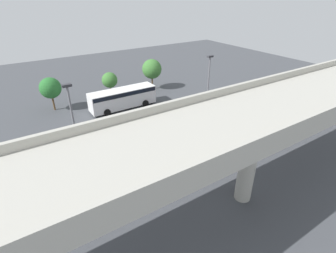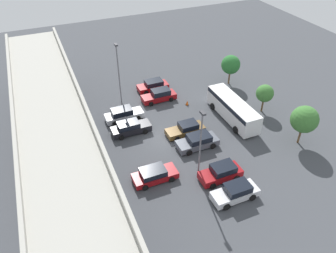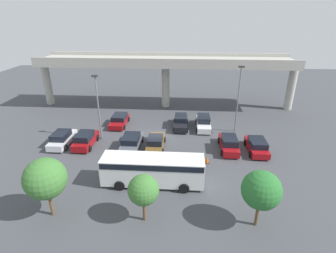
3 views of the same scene
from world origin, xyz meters
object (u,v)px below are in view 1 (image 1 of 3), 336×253
(parked_car_4, at_px, (151,121))
(shuttle_bus, at_px, (123,97))
(lamp_post_near_aisle, at_px, (75,127))
(tree_front_left, at_px, (152,69))
(parked_car_2, at_px, (223,129))
(parked_car_7, at_px, (82,140))
(lamp_post_mid_lot, at_px, (208,83))
(tree_front_right, at_px, (50,88))
(parked_car_0, at_px, (220,101))
(parked_car_1, at_px, (204,105))
(tree_front_centre, at_px, (110,80))
(parked_car_8, at_px, (51,148))
(parked_car_3, at_px, (170,114))
(parked_car_6, at_px, (129,160))
(parked_car_5, at_px, (158,151))
(traffic_cone, at_px, (97,126))

(parked_car_4, relative_size, shuttle_bus, 0.52)
(lamp_post_near_aisle, xyz_separation_m, tree_front_left, (-16.60, -16.57, -1.66))
(parked_car_2, xyz_separation_m, parked_car_7, (14.07, -6.20, 0.08))
(lamp_post_mid_lot, xyz_separation_m, tree_front_right, (15.64, -13.30, -1.55))
(parked_car_0, xyz_separation_m, parked_car_7, (19.39, 0.08, -0.00))
(parked_car_4, relative_size, parked_car_7, 0.99)
(parked_car_1, bearing_deg, parked_car_0, 88.47)
(parked_car_2, relative_size, tree_front_centre, 1.18)
(parked_car_1, bearing_deg, tree_front_right, -123.85)
(parked_car_7, xyz_separation_m, tree_front_right, (0.36, -11.51, 2.35))
(parked_car_0, bearing_deg, parked_car_8, -90.41)
(shuttle_bus, relative_size, lamp_post_mid_lot, 1.15)
(parked_car_0, bearing_deg, parked_car_3, -91.47)
(tree_front_right, bearing_deg, parked_car_6, 99.38)
(tree_front_left, height_order, tree_front_right, tree_front_left)
(parked_car_2, bearing_deg, parked_car_5, 88.81)
(parked_car_3, bearing_deg, lamp_post_near_aisle, -66.94)
(parked_car_1, bearing_deg, tree_front_centre, -142.74)
(parked_car_3, bearing_deg, shuttle_bus, -153.66)
(parked_car_4, height_order, parked_car_8, parked_car_8)
(tree_front_centre, bearing_deg, lamp_post_mid_lot, 118.94)
(parked_car_0, distance_m, parked_car_2, 8.23)
(parked_car_1, bearing_deg, parked_car_6, -66.45)
(parked_car_6, relative_size, lamp_post_mid_lot, 0.61)
(parked_car_1, distance_m, parked_car_2, 6.83)
(parked_car_0, bearing_deg, parked_car_7, -89.77)
(parked_car_6, xyz_separation_m, lamp_post_mid_lot, (-12.75, -4.18, 3.89))
(parked_car_6, distance_m, lamp_post_near_aisle, 5.90)
(parked_car_2, distance_m, lamp_post_near_aisle, 16.21)
(parked_car_7, bearing_deg, parked_car_2, 66.21)
(parked_car_0, bearing_deg, tree_front_right, -120.06)
(parked_car_1, xyz_separation_m, lamp_post_near_aisle, (18.09, 5.23, 4.20))
(parked_car_1, relative_size, parked_car_2, 0.97)
(parked_car_2, xyz_separation_m, traffic_cone, (11.44, -9.25, -0.36))
(parked_car_4, relative_size, lamp_post_mid_lot, 0.60)
(parked_car_7, height_order, tree_front_centre, tree_front_centre)
(parked_car_7, bearing_deg, tree_front_right, -178.19)
(parked_car_5, xyz_separation_m, parked_car_6, (3.06, -0.06, 0.02))
(parked_car_5, height_order, parked_car_7, parked_car_7)
(tree_front_centre, relative_size, tree_front_right, 0.86)
(parked_car_1, height_order, parked_car_3, parked_car_1)
(parked_car_7, xyz_separation_m, lamp_post_near_aisle, (1.52, 5.08, 4.21))
(parked_car_2, xyz_separation_m, shuttle_bus, (6.28, -13.15, 0.92))
(parked_car_1, distance_m, parked_car_7, 16.57)
(tree_front_left, height_order, traffic_cone, tree_front_left)
(tree_front_right, bearing_deg, parked_car_5, 108.73)
(parked_car_1, height_order, parked_car_6, parked_car_1)
(lamp_post_mid_lot, distance_m, tree_front_right, 20.59)
(parked_car_8, xyz_separation_m, traffic_cone, (-5.70, -2.81, -0.40))
(parked_car_1, relative_size, parked_car_4, 0.94)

